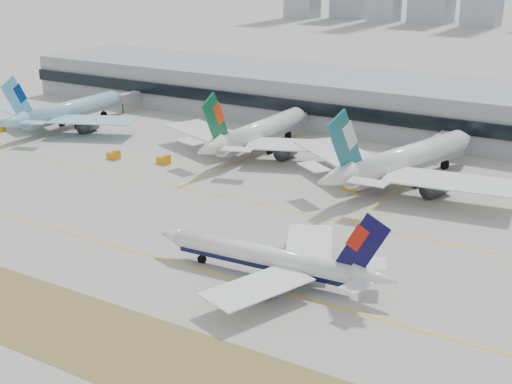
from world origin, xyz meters
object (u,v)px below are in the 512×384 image
Objects in this scene: taxiing_airliner at (272,259)px; terminal at (401,105)px; widebody_cathay at (402,161)px; widebody_eva at (257,133)px; widebody_korean at (67,112)px.

taxiing_airliner is 118.32m from terminal.
terminal is at bearing -83.26° from taxiing_airliner.
terminal is (-21.29, 55.00, 1.53)m from widebody_cathay.
widebody_cathay is at bearing -68.84° from terminal.
taxiing_airliner is at bearing -79.73° from terminal.
widebody_cathay reaches higher than terminal.
widebody_eva is at bearing -115.59° from terminal.
widebody_cathay is at bearing -98.36° from widebody_eva.
widebody_eva is (66.85, 6.97, 0.23)m from widebody_korean.
widebody_eva reaches higher than widebody_korean.
widebody_korean is 106.21m from terminal.
terminal is (90.28, 55.90, 2.16)m from widebody_korean.
terminal is (-21.08, 116.36, 3.80)m from taxiing_airliner.
widebody_korean is (-111.36, 60.46, 1.64)m from taxiing_airliner.
taxiing_airliner is 0.78× the size of widebody_eva.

